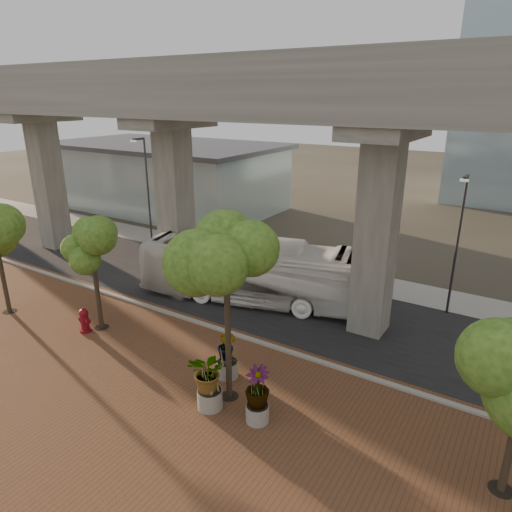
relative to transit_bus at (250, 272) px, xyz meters
The scene contains 16 objects.
ground 2.52m from the transit_bus, 69.56° to the right, with size 160.00×160.00×0.00m, color #322D24.
brick_plaza 9.91m from the transit_bus, 86.17° to the right, with size 70.00×13.00×0.06m, color brown.
asphalt_road 1.81m from the transit_bus, 21.07° to the left, with size 90.00×8.00×0.04m, color black.
curb_strip 4.13m from the transit_bus, 80.14° to the right, with size 70.00×0.25×0.16m, color gray.
far_sidewalk 6.02m from the transit_bus, 83.53° to the left, with size 90.00×3.00×0.06m, color gray.
transit_viaduct 5.64m from the transit_bus, 21.07° to the left, with size 72.00×5.60×12.40m.
station_pavilion 24.08m from the transit_bus, 143.63° to the left, with size 23.00×13.00×6.30m.
transit_bus is the anchor object (origin of this frame).
fire_hydrant 8.67m from the transit_bus, 122.68° to the right, with size 0.62×0.56×1.24m.
planter_front 9.34m from the transit_bus, 65.86° to the right, with size 2.03×2.03×2.23m.
planter_right 9.99m from the transit_bus, 55.52° to the right, with size 1.98×1.98×2.12m.
planter_left 7.37m from the transit_bus, 64.01° to the right, with size 1.91×1.91×2.10m.
street_tree_near_west 8.25m from the transit_bus, 123.35° to the right, with size 2.96×2.96×5.46m.
street_tree_near_east 9.36m from the transit_bus, 62.13° to the right, with size 3.59×3.59×6.89m.
streetlamp_west 12.03m from the transit_bus, 161.81° to the left, with size 0.39×1.15×7.95m.
streetlamp_east 10.64m from the transit_bus, 22.87° to the left, with size 0.36×1.04×7.19m.
Camera 1 is at (11.91, -17.49, 10.74)m, focal length 32.00 mm.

